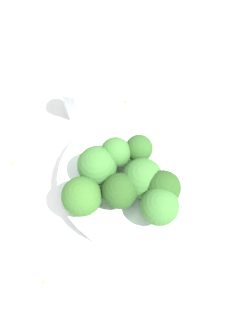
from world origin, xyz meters
TOP-DOWN VIEW (x-y plane):
  - ground_plane at (0.00, 0.00)m, footprint 3.00×3.00m
  - bowl at (0.00, 0.00)m, footprint 0.19×0.19m
  - broccoli_floret_0 at (-0.00, 0.05)m, footprint 0.04×0.04m
  - broccoli_floret_1 at (0.02, -0.03)m, footprint 0.05×0.05m
  - broccoli_floret_2 at (-0.01, -0.02)m, footprint 0.04×0.04m
  - broccoli_floret_3 at (-0.03, -0.00)m, footprint 0.04×0.04m
  - broccoli_floret_4 at (0.02, 0.06)m, footprint 0.05×0.05m
  - broccoli_floret_5 at (0.03, 0.01)m, footprint 0.05×0.05m
  - broccoli_floret_6 at (0.00, 0.02)m, footprint 0.05×0.05m
  - broccoli_floret_7 at (0.06, -0.03)m, footprint 0.05×0.05m
  - pepper_shaker at (-0.06, -0.13)m, footprint 0.03×0.03m
  - almond_crumb_0 at (0.06, -0.16)m, footprint 0.01×0.01m
  - almond_crumb_1 at (0.17, -0.02)m, footprint 0.01×0.01m
  - almond_crumb_2 at (-0.12, -0.08)m, footprint 0.00×0.01m

SIDE VIEW (x-z plane):
  - ground_plane at x=0.00m, z-range 0.00..0.00m
  - almond_crumb_2 at x=-0.12m, z-range 0.00..0.01m
  - almond_crumb_1 at x=0.17m, z-range 0.00..0.01m
  - almond_crumb_0 at x=0.06m, z-range 0.00..0.01m
  - bowl at x=0.00m, z-range 0.00..0.03m
  - pepper_shaker at x=-0.06m, z-range 0.00..0.07m
  - broccoli_floret_6 at x=0.00m, z-range 0.03..0.09m
  - broccoli_floret_7 at x=0.06m, z-range 0.03..0.09m
  - broccoli_floret_3 at x=-0.03m, z-range 0.04..0.09m
  - broccoli_floret_5 at x=0.03m, z-range 0.03..0.09m
  - broccoli_floret_1 at x=0.02m, z-range 0.03..0.09m
  - broccoli_floret_2 at x=-0.01m, z-range 0.04..0.09m
  - broccoli_floret_0 at x=0.00m, z-range 0.04..0.10m
  - broccoli_floret_4 at x=0.02m, z-range 0.04..0.10m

